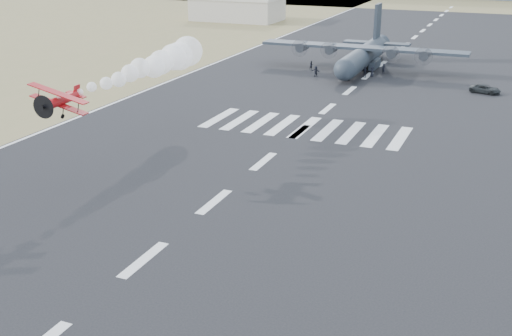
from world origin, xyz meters
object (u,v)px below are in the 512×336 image
Objects in this scene: crew_e at (372,72)px; transport_aircraft at (364,54)px; crew_b at (312,65)px; crew_g at (343,70)px; crew_f at (316,71)px; aerobatic_biplane at (60,100)px; crew_a at (383,69)px; support_vehicle at (485,89)px; hangar_left at (237,8)px; crew_c at (344,71)px; crew_d at (365,72)px; crew_h at (340,66)px.

transport_aircraft is at bearing 6.39° from crew_e.
crew_b is 6.70m from crew_g.
crew_f is (-5.93, -9.87, -1.82)m from transport_aircraft.
crew_a is (16.69, 64.89, -7.71)m from aerobatic_biplane.
transport_aircraft is 7.95× the size of support_vehicle.
hangar_left reaches higher than crew_a.
support_vehicle is at bearing -104.63° from crew_c.
crew_e is at bearing 74.69° from aerobatic_biplane.
crew_e is (11.43, -1.75, 0.08)m from crew_b.
support_vehicle is 31.08m from crew_b.
crew_g is at bearing 73.57° from crew_e.
crew_a is 7.18m from crew_g.
hangar_left is at bearing 131.50° from transport_aircraft.
support_vehicle is (71.62, -66.68, -2.77)m from hangar_left.
crew_d is (-19.82, 4.30, 0.28)m from support_vehicle.
aerobatic_biplane is at bearing -83.97° from crew_f.
crew_c is at bearing -9.26° from crew_g.
support_vehicle is 23.68m from crew_c.
crew_f is (-27.71, 1.65, 0.28)m from support_vehicle.
crew_d is at bearing 42.43° from crew_g.
crew_a is at bearing -47.09° from hangar_left.
crew_b is 0.86× the size of crew_d.
aerobatic_biplane reaches higher than crew_d.
support_vehicle is 2.58× the size of crew_a.
crew_f is at bearing -83.92° from crew_g.
crew_a is at bearing 77.59° from support_vehicle.
crew_a reaches higher than crew_g.
crew_h is at bearing 80.31° from crew_f.
transport_aircraft reaches higher than crew_g.
crew_c is 1.19m from crew_g.
crew_c is (10.87, 60.49, -7.74)m from aerobatic_biplane.
hangar_left is at bearing 32.92° from crew_c.
transport_aircraft is 20.00× the size of crew_f.
crew_g is (47.76, -61.55, -2.62)m from hangar_left.
crew_c is at bearing 41.32° from crew_f.
crew_d is 1.48m from crew_e.
crew_b reaches higher than support_vehicle.
crew_g is 0.90× the size of crew_h.
crew_h is at bearing 80.66° from aerobatic_biplane.
transport_aircraft is at bearing 71.42° from crew_f.
transport_aircraft is 7.06m from crew_e.
hangar_left is 15.46× the size of crew_b.
crew_h is at bearing -38.67° from crew_b.
crew_b is 6.05m from crew_f.
hangar_left is 14.04× the size of crew_h.
crew_f is at bearing -115.82° from crew_a.
hangar_left is 13.37× the size of crew_f.
transport_aircraft is at bearing 125.95° from crew_g.
crew_c is 5.01m from crew_f.
crew_a is 12.27m from crew_f.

